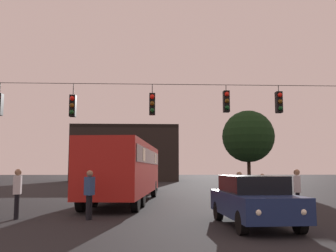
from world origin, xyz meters
name	(u,v)px	position (x,y,z in m)	size (l,w,h in m)	color
ground_plane	(150,192)	(0.00, 24.50, 0.00)	(168.00, 168.00, 0.00)	black
overhead_signal_span	(148,127)	(-0.04, 11.90, 3.56)	(18.33, 0.44, 5.93)	black
city_bus	(126,166)	(-1.24, 15.28, 1.87)	(3.52, 11.19, 3.00)	#B21E19
car_near_right	(253,200)	(3.23, 7.17, 0.80)	(1.99, 4.40, 1.52)	navy
car_far_left	(145,181)	(-0.39, 24.70, 0.80)	(1.96, 4.39, 1.52)	#511919
pedestrian_crossing_center	(263,188)	(5.18, 12.75, 0.84)	(0.28, 0.38, 1.51)	black
pedestrian_crossing_right	(89,192)	(-2.03, 8.83, 0.95)	(0.34, 0.42, 1.68)	black
pedestrian_near_bus	(17,190)	(-4.57, 9.10, 0.98)	(0.30, 0.40, 1.73)	black
pedestrian_trailing	(297,189)	(5.60, 9.72, 0.98)	(0.34, 0.42, 1.72)	black
pedestrian_far_side	(240,190)	(3.57, 10.43, 0.91)	(0.34, 0.42, 1.62)	black
corner_building	(126,154)	(-3.70, 51.30, 3.95)	(14.96, 9.31, 7.90)	black
tree_left_silhouette	(248,136)	(9.34, 30.96, 4.84)	(4.98, 4.98, 7.34)	black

